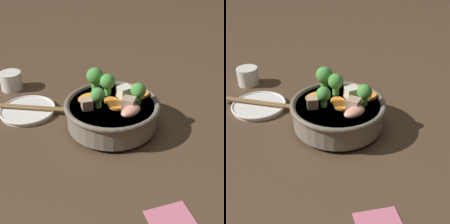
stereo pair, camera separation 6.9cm
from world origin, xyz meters
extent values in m
plane|color=#4C3826|center=(0.00, 0.00, 0.00)|extent=(3.00, 3.00, 0.00)
cylinder|color=slate|center=(0.00, 0.00, 0.01)|extent=(0.12, 0.12, 0.01)
cylinder|color=slate|center=(0.00, 0.00, 0.04)|extent=(0.21, 0.21, 0.05)
torus|color=#685F52|center=(0.00, 0.00, 0.06)|extent=(0.22, 0.22, 0.01)
cylinder|color=brown|center=(0.00, 0.00, 0.05)|extent=(0.20, 0.20, 0.03)
cylinder|color=orange|center=(-0.01, -0.01, 0.07)|extent=(0.06, 0.06, 0.01)
cylinder|color=orange|center=(0.02, -0.08, 0.07)|extent=(0.05, 0.05, 0.01)
cylinder|color=orange|center=(0.03, 0.05, 0.07)|extent=(0.05, 0.05, 0.02)
cylinder|color=orange|center=(0.05, -0.06, 0.07)|extent=(0.06, 0.06, 0.01)
cylinder|color=orange|center=(0.01, 0.00, 0.07)|extent=(0.04, 0.04, 0.01)
cylinder|color=#59B84C|center=(-0.01, 0.03, 0.07)|extent=(0.02, 0.02, 0.02)
sphere|color=#47933D|center=(-0.01, 0.03, 0.10)|extent=(0.03, 0.03, 0.03)
cylinder|color=#59B84C|center=(0.05, 0.00, 0.08)|extent=(0.02, 0.02, 0.02)
sphere|color=#47933D|center=(0.05, 0.00, 0.10)|extent=(0.04, 0.04, 0.04)
cylinder|color=#59B84C|center=(0.08, 0.03, 0.08)|extent=(0.02, 0.02, 0.02)
sphere|color=#47933D|center=(0.08, 0.03, 0.10)|extent=(0.04, 0.04, 0.04)
cylinder|color=#59B84C|center=(-0.01, -0.06, 0.08)|extent=(0.02, 0.02, 0.02)
sphere|color=#47933D|center=(-0.01, -0.06, 0.10)|extent=(0.04, 0.04, 0.04)
cube|color=silver|center=(0.02, -0.04, 0.08)|extent=(0.04, 0.04, 0.03)
cube|color=tan|center=(-0.03, -0.03, 0.08)|extent=(0.04, 0.04, 0.03)
cube|color=tan|center=(-0.01, 0.06, 0.08)|extent=(0.03, 0.03, 0.02)
ellipsoid|color=#EA9E84|center=(-0.05, -0.03, 0.07)|extent=(0.06, 0.06, 0.02)
cylinder|color=white|center=(0.11, 0.20, 0.01)|extent=(0.14, 0.14, 0.01)
torus|color=white|center=(0.11, 0.20, 0.01)|extent=(0.14, 0.14, 0.01)
cylinder|color=white|center=(0.26, 0.24, 0.03)|extent=(0.06, 0.06, 0.05)
cylinder|color=brown|center=(0.26, 0.24, 0.04)|extent=(0.05, 0.05, 0.00)
cylinder|color=olive|center=(0.12, 0.20, 0.02)|extent=(0.08, 0.21, 0.01)
cylinder|color=olive|center=(0.11, 0.20, 0.02)|extent=(0.08, 0.21, 0.01)
camera|label=1|loc=(-0.61, 0.14, 0.43)|focal=50.00mm
camera|label=2|loc=(-0.62, 0.07, 0.43)|focal=50.00mm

